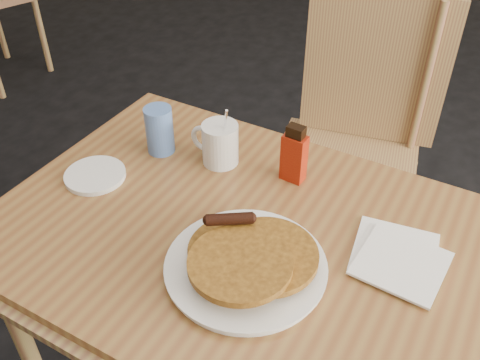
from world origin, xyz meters
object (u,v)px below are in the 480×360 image
object	(u,v)px
main_table	(254,249)
coffee_mug	(219,143)
syrup_bottle	(294,155)
blue_tumbler	(159,130)
chair_main_far	(358,125)
pancake_plate	(247,262)

from	to	relation	value
main_table	coffee_mug	bearing A→B (deg)	135.91
syrup_bottle	blue_tumbler	xyz separation A→B (m)	(-0.34, -0.06, -0.01)
chair_main_far	syrup_bottle	distance (m)	0.58
syrup_bottle	coffee_mug	bearing A→B (deg)	-168.94
pancake_plate	coffee_mug	distance (m)	0.37
main_table	pancake_plate	world-z (taller)	pancake_plate
coffee_mug	syrup_bottle	world-z (taller)	coffee_mug
syrup_bottle	blue_tumbler	distance (m)	0.34
blue_tumbler	coffee_mug	bearing A→B (deg)	11.46
main_table	coffee_mug	distance (m)	0.29
chair_main_far	pancake_plate	world-z (taller)	chair_main_far
pancake_plate	coffee_mug	world-z (taller)	coffee_mug
chair_main_far	blue_tumbler	world-z (taller)	chair_main_far
main_table	coffee_mug	xyz separation A→B (m)	(-0.20, 0.19, 0.10)
syrup_bottle	blue_tumbler	size ratio (longest dim) A/B	1.20
pancake_plate	syrup_bottle	bearing A→B (deg)	97.74
chair_main_far	pancake_plate	bearing A→B (deg)	-98.17
pancake_plate	blue_tumbler	xyz separation A→B (m)	(-0.38, 0.25, 0.04)
main_table	pancake_plate	size ratio (longest dim) A/B	3.69
main_table	chair_main_far	distance (m)	0.75
chair_main_far	blue_tumbler	distance (m)	0.71
pancake_plate	blue_tumbler	size ratio (longest dim) A/B	2.60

